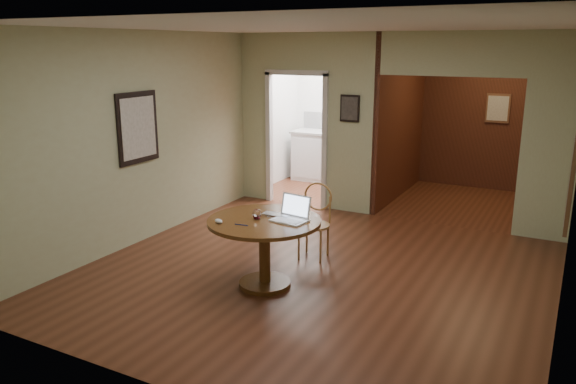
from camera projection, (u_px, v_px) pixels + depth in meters
The scene contains 11 objects.
floor at pixel (313, 274), 6.35m from camera, with size 5.00×5.00×0.00m, color #4C2515.
room_shell at pixel (372, 125), 8.88m from camera, with size 5.20×7.50×5.00m.
dining_table at pixel (264, 237), 5.91m from camera, with size 1.19×1.19×0.75m.
chair at pixel (315, 217), 6.77m from camera, with size 0.42×0.42×0.91m.
open_laptop at pixel (292, 214), 5.84m from camera, with size 0.39×0.35×0.25m.
closed_laptop at pixel (275, 216), 5.94m from camera, with size 0.30×0.20×0.02m, color #AFB0B4.
mouse at pixel (219, 221), 5.73m from camera, with size 0.11×0.06×0.04m, color silver.
wine_glass at pixel (257, 214), 5.86m from camera, with size 0.10×0.10×0.11m, color white, non-canonical shape.
pen at pixel (241, 225), 5.67m from camera, with size 0.01×0.01×0.14m, color navy.
kitchen_cabinet at pixel (345, 158), 10.43m from camera, with size 2.06×0.60×0.94m.
grocery_bag at pixel (377, 127), 10.00m from camera, with size 0.31×0.27×0.31m, color beige.
Camera 1 is at (2.51, -5.34, 2.52)m, focal length 35.00 mm.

